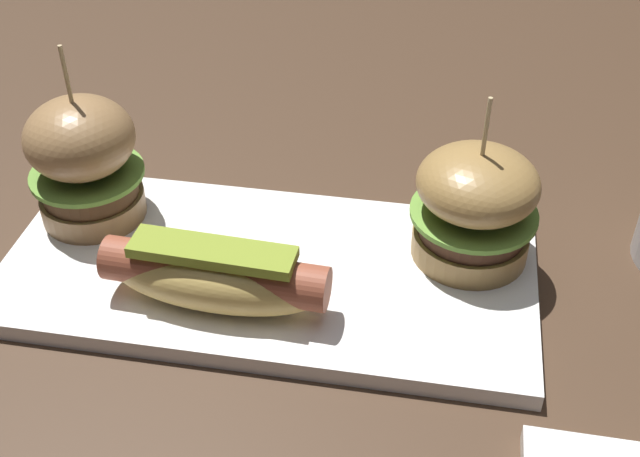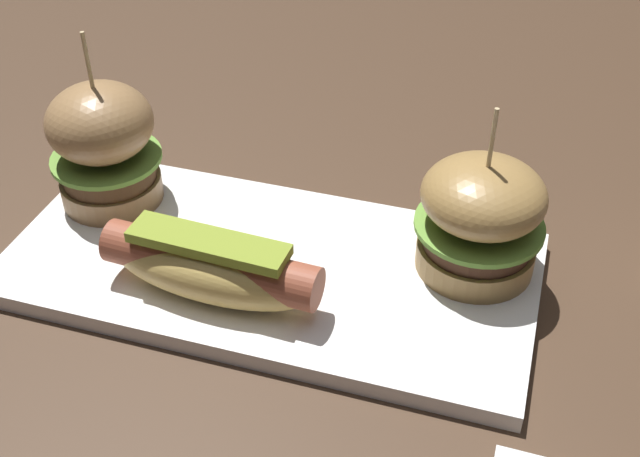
{
  "view_description": "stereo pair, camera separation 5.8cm",
  "coord_description": "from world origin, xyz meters",
  "px_view_note": "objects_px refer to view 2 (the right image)",
  "views": [
    {
      "loc": [
        0.12,
        -0.45,
        0.41
      ],
      "look_at": [
        0.04,
        0.0,
        0.05
      ],
      "focal_mm": 45.27,
      "sensor_mm": 36.0,
      "label": 1
    },
    {
      "loc": [
        0.17,
        -0.43,
        0.41
      ],
      "look_at": [
        0.04,
        0.0,
        0.05
      ],
      "focal_mm": 45.27,
      "sensor_mm": 36.0,
      "label": 2
    }
  ],
  "objects_px": {
    "hot_dog": "(211,267)",
    "slider_right": "(480,217)",
    "slider_left": "(104,144)",
    "platter_main": "(270,268)"
  },
  "relations": [
    {
      "from": "hot_dog",
      "to": "slider_right",
      "type": "distance_m",
      "value": 0.2
    },
    {
      "from": "hot_dog",
      "to": "slider_right",
      "type": "height_order",
      "value": "slider_right"
    },
    {
      "from": "hot_dog",
      "to": "slider_right",
      "type": "relative_size",
      "value": 1.21
    },
    {
      "from": "slider_left",
      "to": "slider_right",
      "type": "xyz_separation_m",
      "value": [
        0.3,
        0.0,
        -0.01
      ]
    },
    {
      "from": "hot_dog",
      "to": "platter_main",
      "type": "bearing_deg",
      "value": 61.02
    },
    {
      "from": "slider_left",
      "to": "slider_right",
      "type": "height_order",
      "value": "slider_left"
    },
    {
      "from": "hot_dog",
      "to": "slider_left",
      "type": "relative_size",
      "value": 1.09
    },
    {
      "from": "slider_right",
      "to": "hot_dog",
      "type": "bearing_deg",
      "value": -153.42
    },
    {
      "from": "platter_main",
      "to": "hot_dog",
      "type": "relative_size",
      "value": 2.47
    },
    {
      "from": "platter_main",
      "to": "slider_left",
      "type": "bearing_deg",
      "value": 165.95
    }
  ]
}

